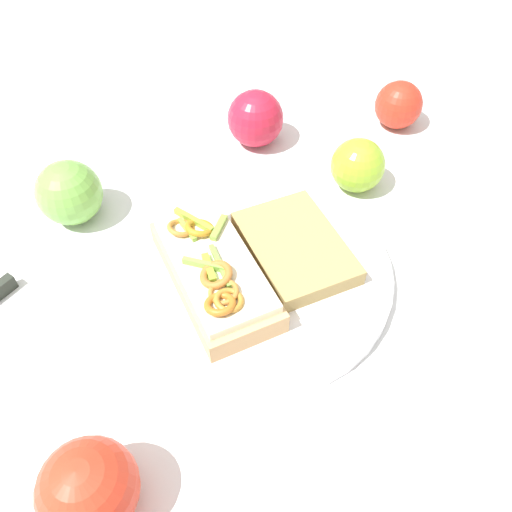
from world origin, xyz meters
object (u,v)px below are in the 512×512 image
at_px(apple_2, 88,489).
at_px(apple_3, 255,119).
at_px(plate, 256,272).
at_px(sandwich, 214,271).
at_px(bread_slice_side, 295,247).
at_px(apple_0, 399,105).
at_px(apple_1, 69,193).
at_px(apple_5, 358,165).

height_order(apple_2, apple_3, apple_2).
bearing_deg(plate, apple_2, 171.14).
height_order(plate, sandwich, sandwich).
xyz_separation_m(bread_slice_side, apple_0, (0.31, -0.07, 0.01)).
relative_size(plate, apple_1, 3.86).
bearing_deg(plate, bread_slice_side, -45.12).
xyz_separation_m(bread_slice_side, apple_3, (0.20, 0.12, 0.01)).
height_order(plate, apple_1, apple_1).
distance_m(apple_1, apple_5, 0.36).
height_order(apple_1, apple_2, same).
relative_size(apple_0, apple_1, 0.87).
distance_m(apple_2, apple_5, 0.48).
bearing_deg(bread_slice_side, apple_5, -56.95).
bearing_deg(sandwich, apple_1, 31.18).
xyz_separation_m(plate, apple_2, (-0.28, 0.04, 0.03)).
height_order(bread_slice_side, apple_1, apple_1).
bearing_deg(apple_0, bread_slice_side, 168.14).
xyz_separation_m(apple_1, apple_2, (-0.29, -0.20, 0.00)).
bearing_deg(bread_slice_side, apple_0, -55.07).
bearing_deg(plate, apple_3, 19.52).
bearing_deg(apple_5, plate, 159.03).
height_order(plate, apple_5, apple_5).
bearing_deg(sandwich, bread_slice_side, -89.68).
bearing_deg(apple_1, sandwich, -103.94).
relative_size(apple_0, apple_2, 0.86).
distance_m(plate, bread_slice_side, 0.05).
bearing_deg(apple_5, apple_1, 118.43).
relative_size(bread_slice_side, apple_2, 1.78).
xyz_separation_m(plate, bread_slice_side, (0.03, -0.03, 0.02)).
bearing_deg(plate, apple_1, 86.02).
bearing_deg(apple_2, apple_3, 4.62).
distance_m(bread_slice_side, apple_2, 0.32).
bearing_deg(apple_5, apple_0, -9.97).
height_order(apple_0, apple_2, apple_2).
bearing_deg(sandwich, apple_0, -64.36).
relative_size(sandwich, apple_2, 2.35).
bearing_deg(apple_3, apple_2, -175.38).
distance_m(apple_2, apple_3, 0.51).
distance_m(plate, apple_0, 0.36).
relative_size(bread_slice_side, apple_5, 2.03).
bearing_deg(apple_3, sandwich, -169.74).
relative_size(plate, sandwich, 1.62).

